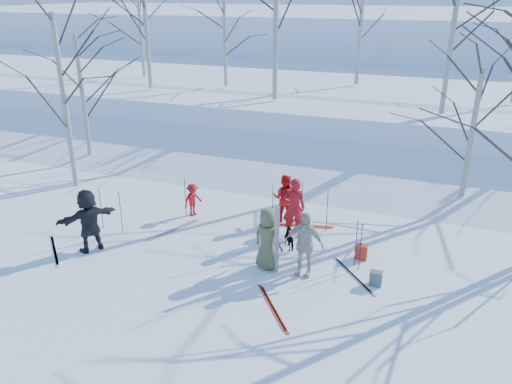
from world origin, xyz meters
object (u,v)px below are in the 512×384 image
at_px(skier_red_seated, 193,200).
at_px(backpack_red, 361,252).
at_px(skier_olive_center, 268,239).
at_px(skier_cream_east, 304,244).
at_px(skier_grey_west, 89,220).
at_px(skier_red_north, 294,208).
at_px(skier_redor_behind, 284,198).
at_px(backpack_dark, 268,232).
at_px(dog, 291,239).
at_px(backpack_grey, 376,278).

bearing_deg(skier_red_seated, backpack_red, -77.36).
distance_m(skier_olive_center, skier_cream_east, 0.97).
xyz_separation_m(skier_olive_center, skier_cream_east, (0.97, 0.01, 0.03)).
xyz_separation_m(skier_grey_west, backpack_red, (7.16, 2.14, -0.69)).
height_order(skier_red_north, skier_redor_behind, skier_red_north).
bearing_deg(backpack_red, backpack_dark, 175.07).
height_order(skier_red_seated, dog, skier_red_seated).
bearing_deg(skier_cream_east, skier_red_seated, 153.43).
height_order(skier_red_seated, backpack_red, skier_red_seated).
relative_size(skier_redor_behind, dog, 2.40).
bearing_deg(skier_redor_behind, backpack_dark, 83.61).
distance_m(skier_cream_east, backpack_dark, 2.25).
xyz_separation_m(skier_cream_east, backpack_grey, (1.82, 0.12, -0.68)).
bearing_deg(dog, skier_cream_east, 79.98).
xyz_separation_m(skier_red_north, backpack_grey, (2.66, -1.79, -0.73)).
relative_size(skier_cream_east, backpack_red, 4.12).
height_order(skier_redor_behind, dog, skier_redor_behind).
distance_m(skier_redor_behind, skier_cream_east, 3.21).
xyz_separation_m(backpack_red, backpack_dark, (-2.75, 0.24, -0.01)).
distance_m(skier_red_seated, dog, 3.72).
height_order(skier_redor_behind, backpack_grey, skier_redor_behind).
bearing_deg(skier_cream_east, backpack_dark, 134.88).
bearing_deg(skier_grey_west, backpack_grey, 130.08).
bearing_deg(skier_red_north, skier_redor_behind, -79.09).
height_order(skier_olive_center, skier_grey_west, skier_grey_west).
xyz_separation_m(skier_cream_east, backpack_dark, (-1.49, 1.54, -0.67)).
bearing_deg(skier_cream_east, skier_grey_west, -171.05).
distance_m(skier_grey_west, backpack_grey, 7.81).
xyz_separation_m(skier_red_north, dog, (0.12, -0.67, -0.65)).
bearing_deg(backpack_dark, backpack_grey, -23.18).
relative_size(skier_grey_west, dog, 2.82).
distance_m(dog, backpack_grey, 2.77).
distance_m(skier_red_seated, backpack_red, 5.64).
xyz_separation_m(backpack_red, backpack_grey, (0.56, -1.18, -0.02)).
bearing_deg(backpack_dark, skier_cream_east, -45.95).
height_order(skier_cream_east, backpack_red, skier_cream_east).
bearing_deg(skier_olive_center, skier_red_north, -78.27).
relative_size(skier_grey_west, backpack_dark, 4.52).
height_order(skier_redor_behind, backpack_dark, skier_redor_behind).
relative_size(skier_olive_center, skier_redor_behind, 1.09).
relative_size(skier_red_seated, backpack_red, 2.57).
bearing_deg(skier_redor_behind, backpack_red, 146.02).
distance_m(skier_redor_behind, backpack_dark, 1.45).
bearing_deg(skier_grey_west, backpack_red, 139.64).
bearing_deg(skier_olive_center, backpack_dark, -55.81).
bearing_deg(skier_redor_behind, skier_red_north, 117.72).
relative_size(skier_red_north, skier_red_seated, 1.71).
bearing_deg(skier_olive_center, skier_grey_west, 25.05).
distance_m(backpack_red, backpack_grey, 1.31).
distance_m(skier_red_north, backpack_red, 2.30).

